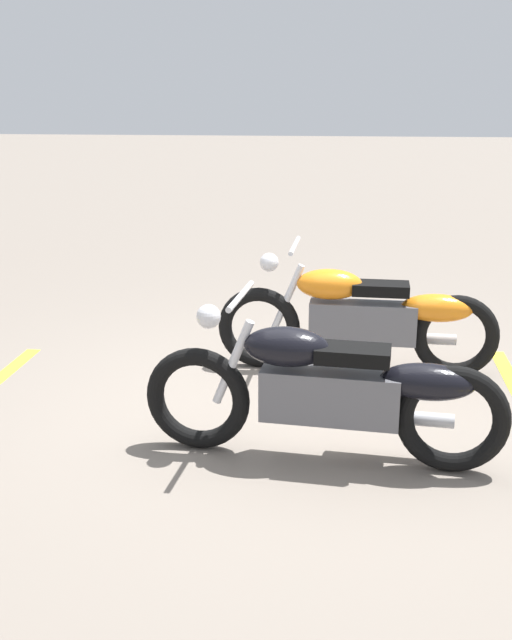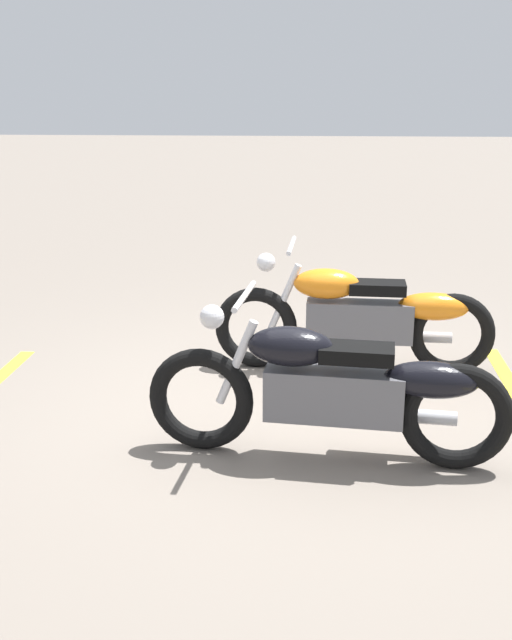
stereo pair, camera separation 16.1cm
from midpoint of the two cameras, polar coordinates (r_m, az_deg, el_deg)
ground_plane at (r=5.60m, az=2.04°, el=-6.43°), size 60.00×60.00×0.00m
motorcycle_bright_foreground at (r=6.18m, az=6.99°, el=0.30°), size 2.23×0.62×1.04m
motorcycle_dark_foreground at (r=4.70m, az=4.90°, el=-5.09°), size 2.23×0.62×1.04m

